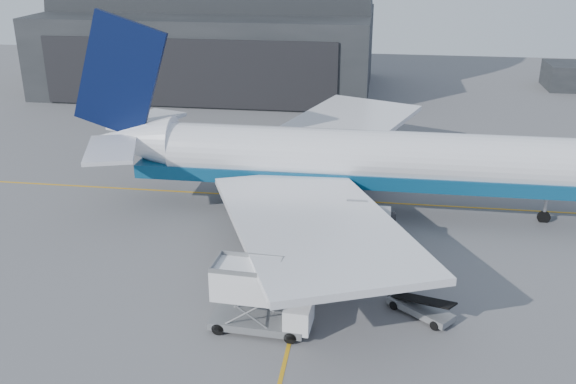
% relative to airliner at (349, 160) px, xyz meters
% --- Properties ---
extents(ground, '(200.00, 200.00, 0.00)m').
position_rel_airliner_xyz_m(ground, '(-2.35, -17.67, -4.86)').
color(ground, '#565659').
rests_on(ground, ground).
extents(taxi_lines, '(80.00, 42.12, 0.02)m').
position_rel_airliner_xyz_m(taxi_lines, '(-2.35, -5.00, -4.85)').
color(taxi_lines, '#C88E12').
rests_on(taxi_lines, ground).
extents(hangar, '(50.00, 28.30, 28.00)m').
position_rel_airliner_xyz_m(hangar, '(-24.35, 47.28, 4.68)').
color(hangar, black).
rests_on(hangar, ground).
extents(airliner, '(49.48, 47.98, 17.37)m').
position_rel_airliner_xyz_m(airliner, '(0.00, 0.00, 0.00)').
color(airliner, white).
rests_on(airliner, ground).
extents(catering_truck, '(6.49, 2.78, 4.37)m').
position_rel_airliner_xyz_m(catering_truck, '(-4.55, -19.38, -2.65)').
color(catering_truck, slate).
rests_on(catering_truck, ground).
extents(pushback_tug, '(4.81, 3.56, 2.00)m').
position_rel_airliner_xyz_m(pushback_tug, '(-3.93, -8.39, -4.11)').
color(pushback_tug, black).
rests_on(pushback_tug, ground).
extents(belt_loader_b, '(4.37, 3.93, 1.79)m').
position_rel_airliner_xyz_m(belt_loader_b, '(5.63, -16.29, -4.31)').
color(belt_loader_b, slate).
rests_on(belt_loader_b, ground).
extents(traffic_cone, '(0.36, 0.36, 0.51)m').
position_rel_airliner_xyz_m(traffic_cone, '(-2.29, -18.33, -4.62)').
color(traffic_cone, '#FF4A08').
rests_on(traffic_cone, ground).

